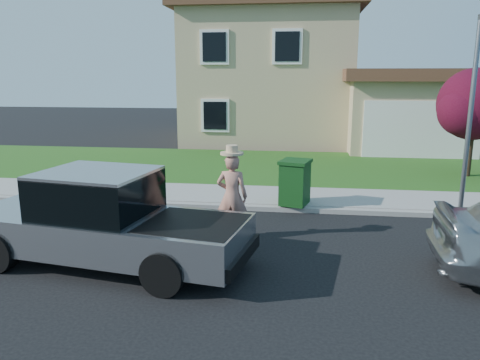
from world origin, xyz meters
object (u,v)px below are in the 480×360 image
ornamental_tree (475,108)px  woman (232,195)px  pickup_truck (104,222)px  street_lamp (472,107)px  trash_bin (295,182)px

ornamental_tree → woman: bearing=-135.8°
pickup_truck → street_lamp: 8.36m
ornamental_tree → pickup_truck: bearing=-136.7°
woman → trash_bin: size_ratio=1.73×
ornamental_tree → trash_bin: (-5.69, -4.48, -1.63)m
trash_bin → street_lamp: size_ratio=0.24×
woman → trash_bin: (1.27, 2.30, -0.21)m
pickup_truck → woman: size_ratio=2.76×
pickup_truck → street_lamp: size_ratio=1.17×
woman → ornamental_tree: ornamental_tree is taller
street_lamp → ornamental_tree: bearing=63.0°
woman → trash_bin: 2.64m
pickup_truck → trash_bin: 5.24m
trash_bin → street_lamp: street_lamp is taller
trash_bin → street_lamp: 4.42m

